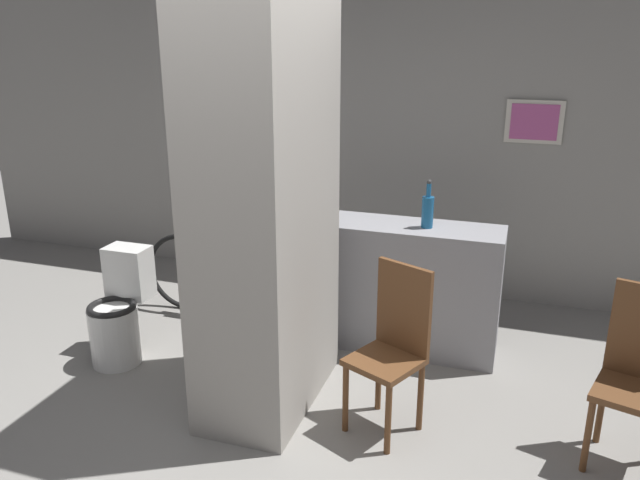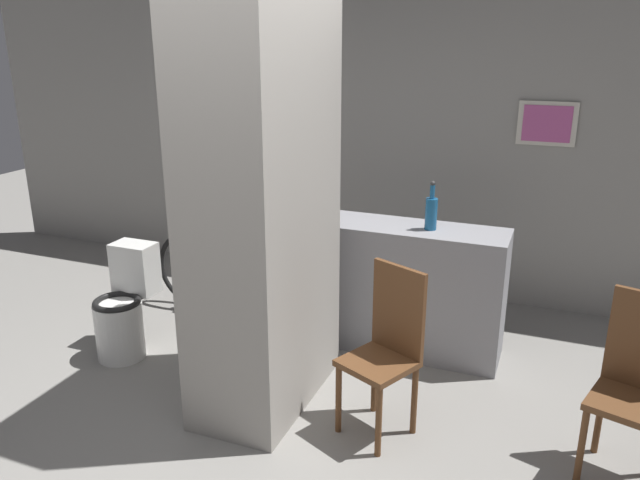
% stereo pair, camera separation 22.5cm
% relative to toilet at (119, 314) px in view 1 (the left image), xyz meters
% --- Properties ---
extents(ground_plane, '(14.00, 14.00, 0.00)m').
position_rel_toilet_xyz_m(ground_plane, '(1.14, -0.66, -0.34)').
color(ground_plane, gray).
extents(wall_back, '(8.00, 0.09, 2.60)m').
position_rel_toilet_xyz_m(wall_back, '(1.14, 1.97, 0.96)').
color(wall_back, gray).
rests_on(wall_back, ground_plane).
extents(pillar_center, '(0.60, 1.08, 2.60)m').
position_rel_toilet_xyz_m(pillar_center, '(1.20, -0.13, 0.96)').
color(pillar_center, gray).
rests_on(pillar_center, ground_plane).
extents(counter_shelf, '(1.48, 0.44, 0.94)m').
position_rel_toilet_xyz_m(counter_shelf, '(1.80, 0.82, 0.13)').
color(counter_shelf, gray).
rests_on(counter_shelf, ground_plane).
extents(toilet, '(0.34, 0.50, 0.79)m').
position_rel_toilet_xyz_m(toilet, '(0.00, 0.00, 0.00)').
color(toilet, silver).
rests_on(toilet, ground_plane).
extents(chair_near_pillar, '(0.48, 0.48, 0.99)m').
position_rel_toilet_xyz_m(chair_near_pillar, '(1.99, -0.19, 0.19)').
color(chair_near_pillar, brown).
rests_on(chair_near_pillar, ground_plane).
extents(chair_by_doorway, '(0.45, 0.45, 0.99)m').
position_rel_toilet_xyz_m(chair_by_doorway, '(3.27, -0.10, 0.19)').
color(chair_by_doorway, brown).
rests_on(chair_by_doorway, ground_plane).
extents(bicycle, '(1.72, 0.42, 0.72)m').
position_rel_toilet_xyz_m(bicycle, '(0.53, 0.88, 0.01)').
color(bicycle, black).
rests_on(bicycle, ground_plane).
extents(bottle_tall, '(0.08, 0.08, 0.34)m').
position_rel_toilet_xyz_m(bottle_tall, '(2.00, 0.81, 0.72)').
color(bottle_tall, '#19598C').
rests_on(bottle_tall, counter_shelf).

